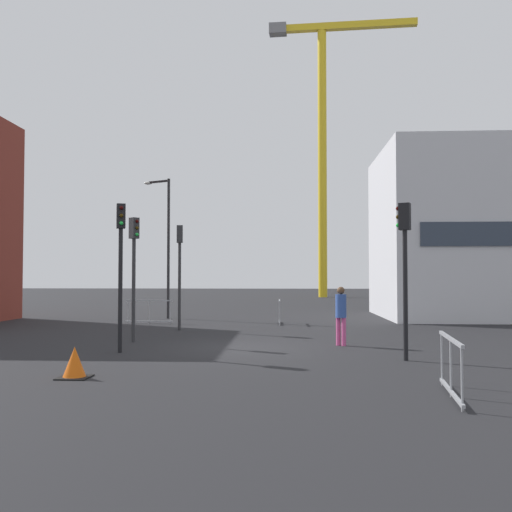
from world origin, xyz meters
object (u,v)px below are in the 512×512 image
at_px(streetlamp_tall, 166,236).
at_px(traffic_light_verge, 405,255).
at_px(traffic_light_corner, 134,259).
at_px(traffic_light_far, 121,253).
at_px(pedestrian_walking, 341,311).
at_px(traffic_cone_orange, 75,363).
at_px(construction_crane, 324,123).
at_px(traffic_light_median, 180,260).

xyz_separation_m(streetlamp_tall, traffic_light_verge, (9.31, -14.09, -1.49)).
bearing_deg(streetlamp_tall, traffic_light_corner, -83.58).
bearing_deg(streetlamp_tall, traffic_light_far, -83.42).
bearing_deg(pedestrian_walking, streetlamp_tall, 125.83).
xyz_separation_m(pedestrian_walking, traffic_cone_orange, (-6.25, -5.98, -0.77)).
bearing_deg(traffic_light_verge, traffic_cone_orange, -159.16).
relative_size(construction_crane, pedestrian_walking, 15.57).
xyz_separation_m(traffic_light_far, traffic_cone_orange, (0.20, -3.99, -2.53)).
distance_m(traffic_light_corner, traffic_light_far, 2.68).
bearing_deg(construction_crane, traffic_light_median, -102.94).
relative_size(traffic_light_median, traffic_cone_orange, 6.35).
bearing_deg(traffic_light_far, construction_crane, 78.48).
height_order(traffic_light_far, pedestrian_walking, traffic_light_far).
bearing_deg(traffic_light_verge, traffic_light_median, 133.40).
distance_m(construction_crane, pedestrian_walking, 44.13).
bearing_deg(streetlamp_tall, traffic_cone_orange, -84.28).
distance_m(traffic_light_median, traffic_cone_orange, 10.99).
bearing_deg(construction_crane, streetlamp_tall, -108.97).
bearing_deg(traffic_light_median, traffic_light_corner, -100.74).
xyz_separation_m(construction_crane, traffic_light_median, (-8.26, -35.94, -15.27)).
bearing_deg(traffic_light_corner, traffic_light_median, 79.26).
relative_size(traffic_light_verge, traffic_light_far, 0.96).
height_order(streetlamp_tall, traffic_light_median, streetlamp_tall).
bearing_deg(traffic_light_far, traffic_light_verge, -7.97).
bearing_deg(pedestrian_walking, traffic_cone_orange, -136.26).
bearing_deg(pedestrian_walking, traffic_light_verge, -66.15).
relative_size(traffic_light_corner, traffic_light_far, 0.97).
bearing_deg(traffic_light_corner, pedestrian_walking, -5.66).
height_order(traffic_light_median, traffic_light_far, traffic_light_far).
xyz_separation_m(traffic_light_verge, traffic_light_far, (-7.81, 1.09, 0.10)).
distance_m(traffic_light_corner, pedestrian_walking, 7.02).
xyz_separation_m(construction_crane, pedestrian_walking, (-2.24, -40.66, -17.01)).
bearing_deg(traffic_light_verge, traffic_light_corner, 155.26).
bearing_deg(traffic_light_median, construction_crane, 77.06).
bearing_deg(traffic_light_corner, construction_crane, 77.28).
distance_m(streetlamp_tall, traffic_light_median, 6.72).
height_order(streetlamp_tall, pedestrian_walking, streetlamp_tall).
distance_m(construction_crane, traffic_light_far, 46.12).
xyz_separation_m(traffic_light_corner, traffic_light_median, (0.77, 4.05, 0.06)).
xyz_separation_m(traffic_light_verge, traffic_cone_orange, (-7.61, -2.90, -2.42)).
distance_m(traffic_light_verge, traffic_cone_orange, 8.50).
bearing_deg(traffic_light_corner, traffic_light_verge, -24.74).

